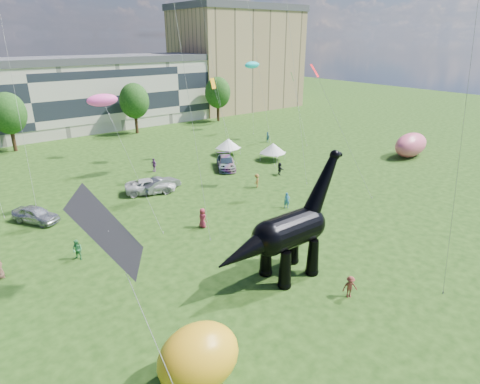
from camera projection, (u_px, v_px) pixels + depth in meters
ground at (337, 278)px, 29.56m from camera, size 220.00×220.00×0.00m
terrace_row at (24, 102)px, 68.59m from camera, size 78.00×11.00×12.00m
apartment_block at (237, 60)px, 96.21m from camera, size 28.00×18.00×22.00m
tree_mid_left at (7, 110)px, 59.57m from camera, size 5.20×5.20×9.44m
tree_mid_right at (134, 98)px, 70.92m from camera, size 5.20×5.20×9.44m
tree_far_right at (218, 90)px, 81.13m from camera, size 5.20×5.20×9.44m
dinosaur_sculpture at (286, 234)px, 28.53m from camera, size 11.23×3.10×9.23m
car_silver at (36, 214)px, 38.08m from camera, size 4.08×4.92×1.58m
car_grey at (161, 184)px, 45.91m from camera, size 4.93×2.46×1.55m
car_white at (151, 186)px, 45.34m from camera, size 6.20×4.41×1.57m
car_dark at (226, 163)px, 53.49m from camera, size 4.77×6.00×1.63m
gazebo_near at (273, 148)px, 56.77m from camera, size 4.57×4.57×2.47m
gazebo_far at (228, 143)px, 59.31m from camera, size 4.38×4.38×2.44m
inflatable_pink at (411, 145)px, 58.55m from camera, size 7.18×4.05×3.45m
inflatable_yellow at (199, 357)px, 20.04m from camera, size 4.37×3.38×3.34m
visitors at (175, 207)px, 39.46m from camera, size 54.07×36.35×1.89m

